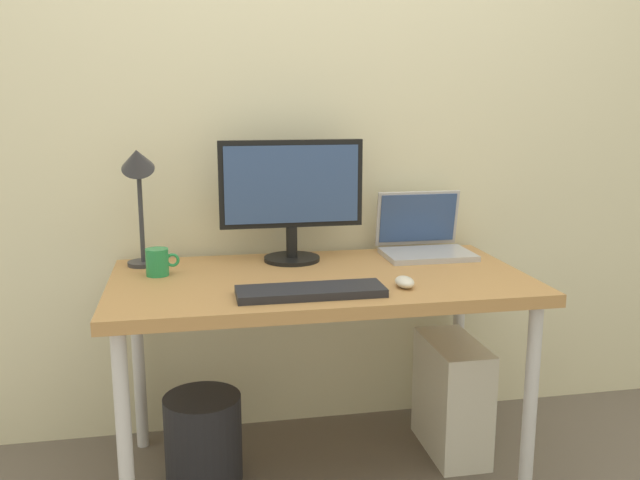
{
  "coord_description": "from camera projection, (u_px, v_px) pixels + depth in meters",
  "views": [
    {
      "loc": [
        -0.41,
        -2.13,
        1.28
      ],
      "look_at": [
        0.0,
        0.0,
        0.82
      ],
      "focal_mm": 38.27,
      "sensor_mm": 36.0,
      "label": 1
    }
  ],
  "objects": [
    {
      "name": "ground_plane",
      "position": [
        320.0,
        470.0,
        2.39
      ],
      "size": [
        6.0,
        6.0,
        0.0
      ],
      "primitive_type": "plane",
      "color": "#665B51"
    },
    {
      "name": "back_wall",
      "position": [
        299.0,
        91.0,
        2.52
      ],
      "size": [
        4.4,
        0.04,
        2.6
      ],
      "primitive_type": "cube",
      "color": "beige",
      "rests_on": "ground_plane"
    },
    {
      "name": "desk",
      "position": [
        320.0,
        294.0,
        2.25
      ],
      "size": [
        1.36,
        0.71,
        0.7
      ],
      "color": "#B7844C",
      "rests_on": "ground_plane"
    },
    {
      "name": "monitor",
      "position": [
        291.0,
        193.0,
        2.4
      ],
      "size": [
        0.51,
        0.2,
        0.43
      ],
      "color": "black",
      "rests_on": "desk"
    },
    {
      "name": "laptop",
      "position": [
        423.0,
        239.0,
        2.54
      ],
      "size": [
        0.32,
        0.26,
        0.23
      ],
      "color": "#B2B2B7",
      "rests_on": "desk"
    },
    {
      "name": "desk_lamp",
      "position": [
        138.0,
        178.0,
        2.29
      ],
      "size": [
        0.11,
        0.16,
        0.44
      ],
      "color": "#333338",
      "rests_on": "desk"
    },
    {
      "name": "keyboard",
      "position": [
        311.0,
        291.0,
        2.02
      ],
      "size": [
        0.44,
        0.14,
        0.02
      ],
      "primitive_type": "cube",
      "color": "#232328",
      "rests_on": "desk"
    },
    {
      "name": "mouse",
      "position": [
        405.0,
        282.0,
        2.1
      ],
      "size": [
        0.06,
        0.09,
        0.03
      ],
      "primitive_type": "ellipsoid",
      "color": "silver",
      "rests_on": "desk"
    },
    {
      "name": "coffee_mug",
      "position": [
        158.0,
        262.0,
        2.24
      ],
      "size": [
        0.11,
        0.07,
        0.09
      ],
      "color": "#268C4C",
      "rests_on": "desk"
    },
    {
      "name": "computer_tower",
      "position": [
        452.0,
        397.0,
        2.48
      ],
      "size": [
        0.18,
        0.36,
        0.42
      ],
      "primitive_type": "cube",
      "color": "silver",
      "rests_on": "ground_plane"
    },
    {
      "name": "wastebasket",
      "position": [
        203.0,
        438.0,
        2.3
      ],
      "size": [
        0.26,
        0.26,
        0.3
      ],
      "primitive_type": "cylinder",
      "color": "#232328",
      "rests_on": "ground_plane"
    }
  ]
}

